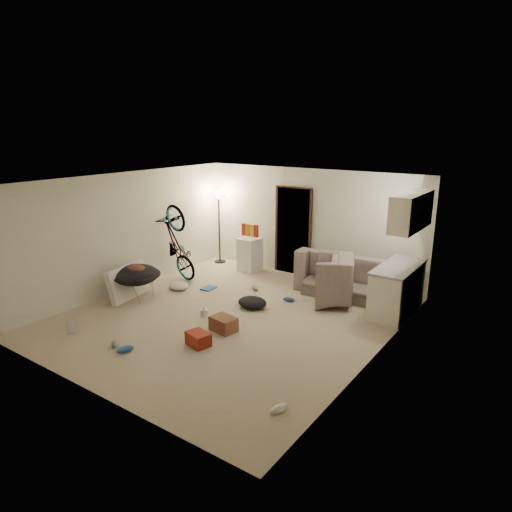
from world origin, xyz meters
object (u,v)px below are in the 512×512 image
Objects in this scene: floor_lamp at (219,212)px; sofa at (351,279)px; kitchen_counter at (397,290)px; drink_case_b at (198,339)px; drink_case_a at (223,324)px; armchair at (352,287)px; tv_box at (128,282)px; bicycle at (177,260)px; juicer at (204,312)px; mini_fridge at (250,254)px; saucer_chair at (136,279)px.

floor_lamp is 3.85m from sofa.
drink_case_b is at bearing -124.00° from kitchen_counter.
drink_case_a is (-2.15, -2.52, -0.31)m from kitchen_counter.
floor_lamp reaches higher than armchair.
kitchen_counter is 3.43× the size of drink_case_a.
drink_case_b is (2.69, -3.83, -1.20)m from floor_lamp.
tv_box reaches higher than drink_case_b.
juicer is (1.90, -1.27, -0.39)m from bicycle.
mini_fridge reaches higher than drink_case_b.
sofa is at bearing 80.26° from drink_case_a.
drink_case_a is 2.15× the size of juicer.
sofa is at bearing 88.32° from drink_case_b.
kitchen_counter reaches higher than saucer_chair.
floor_lamp is 2.27× the size of mini_fridge.
armchair is at bearing -10.46° from floor_lamp.
mini_fridge is 0.80× the size of saucer_chair.
drink_case_b is (-1.29, -3.09, -0.24)m from armchair.
floor_lamp is 4.83m from drink_case_b.
drink_case_b is (-2.14, -3.18, -0.33)m from kitchen_counter.
tv_box is (-3.87, -2.34, -0.01)m from armchair.
tv_box is 5.11× the size of juicer.
armchair is (3.97, -0.73, -0.96)m from floor_lamp.
saucer_chair is 2.62× the size of drink_case_b.
tv_box is at bearing -172.73° from drink_case_a.
bicycle is 2.26× the size of mini_fridge.
kitchen_counter is at bearing 59.01° from drink_case_a.
mini_fridge is 0.77× the size of tv_box.
tv_box reaches higher than drink_case_a.
kitchen_counter is at bearing 27.15° from saucer_chair.
mini_fridge reaches higher than sofa.
tv_box is (-4.73, -2.42, -0.10)m from kitchen_counter.
armchair is (0.26, -0.53, 0.02)m from sofa.
floor_lamp is 0.81× the size of sofa.
juicer is at bearing -6.19° from tv_box.
floor_lamp reaches higher than bicycle.
saucer_chair is at bearing 175.04° from drink_case_b.
armchair is 3.36m from drink_case_b.
drink_case_b is at bearing -27.41° from tv_box.
kitchen_counter is at bearing -5.03° from mini_fridge.
drink_case_a reaches higher than juicer.
bicycle reaches higher than juicer.
saucer_chair reaches higher than armchair.
mini_fridge is 2.99m from saucer_chair.
bicycle is (-3.87, -0.90, 0.12)m from armchair.
sofa is at bearing -60.27° from bicycle.
drink_case_b is at bearing -62.79° from mini_fridge.
mini_fridge is (-2.95, 0.63, 0.05)m from armchair.
floor_lamp is 1.68× the size of armchair.
floor_lamp is at bearing 80.66° from tv_box.
armchair is 0.60× the size of bicycle.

